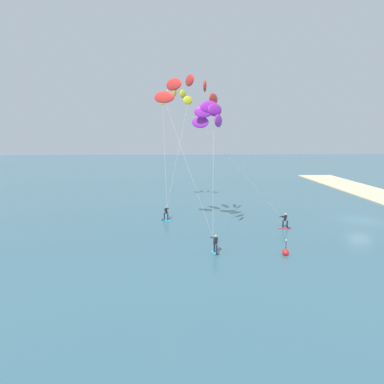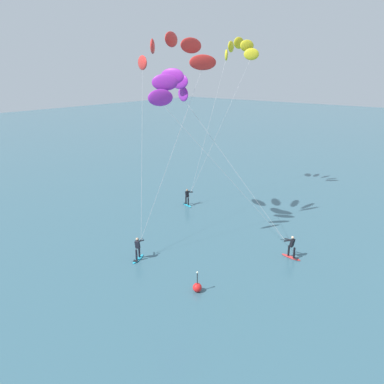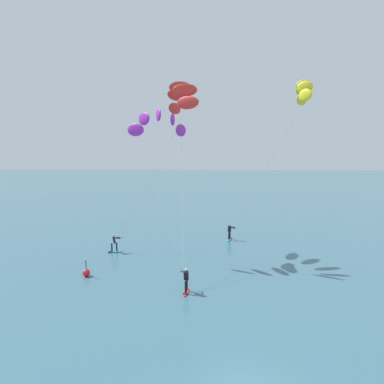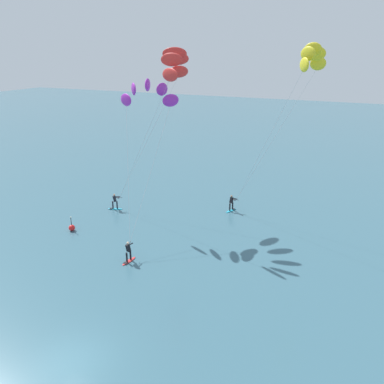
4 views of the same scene
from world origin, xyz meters
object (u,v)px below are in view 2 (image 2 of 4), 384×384
Objects in this scene: kitesurfer_nearshore at (170,58)px; kitesurfer_far_out at (236,56)px; kitesurfer_mid_water at (177,93)px; marker_buoy at (197,287)px.

kitesurfer_far_out is (11.38, 1.54, 0.37)m from kitesurfer_nearshore.
marker_buoy is (-4.93, -5.72, -11.00)m from kitesurfer_mid_water.
kitesurfer_mid_water is at bearing -127.74° from kitesurfer_nearshore.
kitesurfer_far_out is at bearing 7.69° from kitesurfer_nearshore.
kitesurfer_far_out is at bearing 15.19° from kitesurfer_mid_water.
kitesurfer_far_out is at bearing 27.36° from marker_buoy.
kitesurfer_mid_water is (-1.52, -1.97, -2.41)m from kitesurfer_nearshore.
kitesurfer_nearshore is 11.27× the size of marker_buoy.
kitesurfer_far_out reaches higher than kitesurfer_mid_water.
marker_buoy is at bearing -130.72° from kitesurfer_mid_water.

